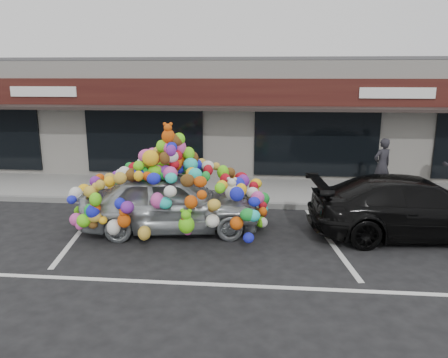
# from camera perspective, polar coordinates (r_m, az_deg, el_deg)

# --- Properties ---
(ground) EXTENTS (90.00, 90.00, 0.00)m
(ground) POSITION_cam_1_polar(r_m,az_deg,el_deg) (10.35, -2.01, -7.72)
(ground) COLOR black
(ground) RESTS_ON ground
(shop_building) EXTENTS (24.00, 7.20, 4.31)m
(shop_building) POSITION_cam_1_polar(r_m,az_deg,el_deg) (18.12, 1.42, 8.55)
(shop_building) COLOR white
(shop_building) RESTS_ON ground
(sidewalk) EXTENTS (26.00, 3.00, 0.15)m
(sidewalk) POSITION_cam_1_polar(r_m,az_deg,el_deg) (14.11, 0.08, -1.54)
(sidewalk) COLOR gray
(sidewalk) RESTS_ON ground
(kerb) EXTENTS (26.00, 0.18, 0.16)m
(kerb) POSITION_cam_1_polar(r_m,az_deg,el_deg) (12.68, -0.56, -3.31)
(kerb) COLOR slate
(kerb) RESTS_ON ground
(parking_stripe_left) EXTENTS (0.73, 4.37, 0.01)m
(parking_stripe_left) POSITION_cam_1_polar(r_m,az_deg,el_deg) (11.38, -18.18, -6.40)
(parking_stripe_left) COLOR silver
(parking_stripe_left) RESTS_ON ground
(parking_stripe_mid) EXTENTS (0.73, 4.37, 0.01)m
(parking_stripe_mid) POSITION_cam_1_polar(r_m,az_deg,el_deg) (10.57, 13.50, -7.62)
(parking_stripe_mid) COLOR silver
(parking_stripe_mid) RESTS_ON ground
(lane_line) EXTENTS (14.00, 0.12, 0.01)m
(lane_line) POSITION_cam_1_polar(r_m,az_deg,el_deg) (8.21, 10.20, -13.89)
(lane_line) COLOR silver
(lane_line) RESTS_ON ground
(toy_car) EXTENTS (3.11, 4.80, 2.67)m
(toy_car) POSITION_cam_1_polar(r_m,az_deg,el_deg) (10.65, -6.92, -2.06)
(toy_car) COLOR gray
(toy_car) RESTS_ON ground
(black_sedan) EXTENTS (2.46, 5.08, 1.42)m
(black_sedan) POSITION_cam_1_polar(r_m,az_deg,el_deg) (11.19, 23.63, -3.40)
(black_sedan) COLOR black
(black_sedan) RESTS_ON ground
(pedestrian_a) EXTENTS (0.73, 0.63, 1.68)m
(pedestrian_a) POSITION_cam_1_polar(r_m,az_deg,el_deg) (14.45, 19.94, 1.73)
(pedestrian_a) COLOR black
(pedestrian_a) RESTS_ON sidewalk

